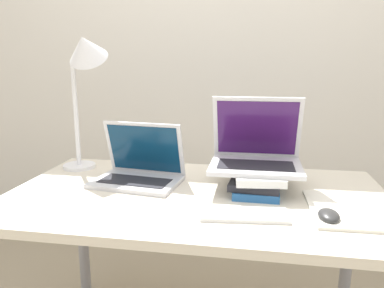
{
  "coord_description": "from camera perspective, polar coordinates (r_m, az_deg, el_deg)",
  "views": [
    {
      "loc": [
        0.2,
        -0.87,
        1.18
      ],
      "look_at": [
        -0.02,
        0.39,
        0.89
      ],
      "focal_mm": 35.0,
      "sensor_mm": 36.0,
      "label": 1
    }
  ],
  "objects": [
    {
      "name": "wall_back",
      "position": [
        2.4,
        5.12,
        16.53
      ],
      "size": [
        8.0,
        0.05,
        2.7
      ],
      "color": "silver",
      "rests_on": "ground_plane"
    },
    {
      "name": "desk",
      "position": [
        1.39,
        0.66,
        -10.54
      ],
      "size": [
        1.36,
        0.77,
        0.71
      ],
      "color": "beige",
      "rests_on": "ground_plane"
    },
    {
      "name": "laptop_left",
      "position": [
        1.48,
        -8.08,
        -4.01
      ],
      "size": [
        0.35,
        0.27,
        0.23
      ],
      "color": "silver",
      "rests_on": "desk"
    },
    {
      "name": "book_stack",
      "position": [
        1.39,
        9.89,
        -5.4
      ],
      "size": [
        0.2,
        0.29,
        0.08
      ],
      "color": "#235693",
      "rests_on": "desk"
    },
    {
      "name": "laptop_on_books",
      "position": [
        1.41,
        9.72,
        -1.36
      ],
      "size": [
        0.33,
        0.26,
        0.26
      ],
      "color": "silver",
      "rests_on": "book_stack"
    },
    {
      "name": "wireless_keyboard",
      "position": [
        1.17,
        7.95,
        -10.58
      ],
      "size": [
        0.27,
        0.13,
        0.01
      ],
      "color": "white",
      "rests_on": "desk"
    },
    {
      "name": "mouse",
      "position": [
        1.2,
        20.12,
        -10.22
      ],
      "size": [
        0.06,
        0.1,
        0.03
      ],
      "color": "#2D2D2D",
      "rests_on": "desk"
    },
    {
      "name": "notepad",
      "position": [
        1.29,
        22.29,
        -9.21
      ],
      "size": [
        0.23,
        0.32,
        0.01
      ],
      "color": "white",
      "rests_on": "desk"
    },
    {
      "name": "desk_lamp",
      "position": [
        1.62,
        -16.13,
        11.57
      ],
      "size": [
        0.23,
        0.2,
        0.6
      ],
      "color": "white",
      "rests_on": "desk"
    }
  ]
}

